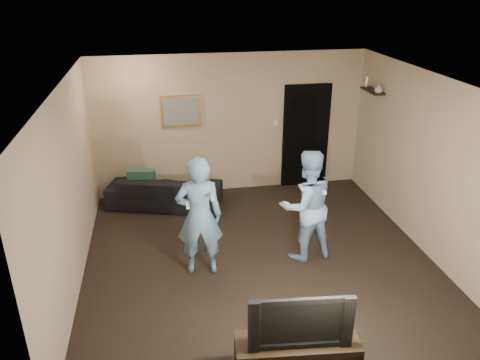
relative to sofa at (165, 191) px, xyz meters
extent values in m
plane|color=black|center=(1.29, -1.99, -0.29)|extent=(5.00, 5.00, 0.00)
cube|color=silver|center=(1.29, -1.99, 2.31)|extent=(5.00, 5.00, 0.04)
cube|color=tan|center=(1.29, 0.51, 1.01)|extent=(5.00, 0.04, 2.60)
cube|color=tan|center=(1.29, -4.49, 1.01)|extent=(5.00, 0.04, 2.60)
cube|color=tan|center=(-1.21, -1.99, 1.01)|extent=(0.04, 5.00, 2.60)
cube|color=tan|center=(3.79, -1.99, 1.01)|extent=(0.04, 5.00, 2.60)
imported|color=black|center=(0.00, 0.00, 0.00)|extent=(2.13, 1.32, 0.58)
cube|color=#174635|center=(-0.39, 0.00, 0.19)|extent=(0.49, 0.22, 0.47)
cube|color=olive|center=(0.39, 0.48, 1.31)|extent=(0.72, 0.05, 0.57)
cube|color=slate|center=(0.39, 0.45, 1.31)|extent=(0.62, 0.01, 0.47)
cube|color=black|center=(2.74, 0.48, 0.71)|extent=(0.90, 0.06, 2.00)
cube|color=silver|center=(2.14, 0.48, 1.01)|extent=(0.08, 0.02, 0.12)
cube|color=black|center=(3.68, -0.19, 1.70)|extent=(0.20, 0.60, 0.03)
imported|color=silver|center=(3.68, -0.41, 1.79)|extent=(0.16, 0.16, 0.15)
cylinder|color=silver|center=(3.68, 0.08, 1.80)|extent=(0.06, 0.06, 0.18)
cube|color=black|center=(1.20, -4.22, -0.04)|extent=(1.29, 0.52, 0.45)
imported|color=black|center=(1.20, -4.22, 0.48)|extent=(1.04, 0.23, 0.59)
imported|color=#6C9ABC|center=(0.43, -2.15, 0.57)|extent=(0.66, 0.46, 1.72)
cube|color=white|center=(0.27, -2.37, 0.86)|extent=(0.04, 0.14, 0.04)
cube|color=white|center=(0.59, -2.37, 0.94)|extent=(0.05, 0.09, 0.05)
imported|color=#99BDDF|center=(1.96, -2.04, 0.54)|extent=(0.90, 0.75, 1.67)
cube|color=white|center=(1.80, -2.26, 0.94)|extent=(0.04, 0.14, 0.04)
cube|color=white|center=(2.12, -2.26, 0.85)|extent=(0.05, 0.09, 0.05)
camera|label=1|loc=(-0.02, -7.71, 3.56)|focal=35.00mm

